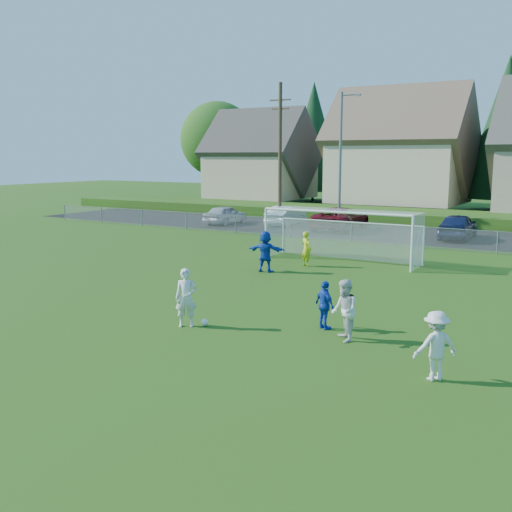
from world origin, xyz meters
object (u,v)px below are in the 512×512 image
Objects in this scene: car_e at (458,226)px; player_blue_a at (325,305)px; player_blue_b at (265,251)px; soccer_goal at (343,227)px; player_white_a at (186,298)px; car_b at (286,216)px; player_white_c at (436,346)px; car_c at (341,219)px; car_a at (225,215)px; goalkeeper at (306,249)px; player_white_b at (344,310)px; soccer_ball at (205,322)px.

player_blue_a is at bearing 89.74° from car_e.
player_blue_b is 4.68m from soccer_goal.
player_white_a is at bearing 80.70° from car_e.
car_b is at bearing -73.34° from player_blue_b.
player_white_c is 27.63m from car_c.
player_white_c is 31.84m from car_a.
player_white_a is at bearing 120.84° from goalkeeper.
player_blue_a is 26.31m from car_b.
car_b is at bearing -7.91° from car_e.
car_e reaches higher than player_blue_a.
car_e is at bearing 173.90° from car_c.
car_b is at bearing 78.03° from player_white_a.
player_white_b reaches higher than goalkeeper.
player_white_b is 1.19× the size of player_blue_a.
car_b is (-7.59, 15.96, -0.20)m from player_blue_b.
car_e is at bearing -177.64° from car_a.
player_white_b is 27.43m from car_b.
car_b is at bearing -34.74° from goalkeeper.
player_blue_b is 0.24× the size of soccer_goal.
car_b is at bearing -97.14° from player_white_c.
soccer_ball is 0.93m from player_white_a.
car_a is at bearing -18.99° from player_blue_a.
soccer_goal is at bearing 94.02° from soccer_ball.
car_a is at bearing 4.46° from car_c.
soccer_ball is 0.04× the size of car_c.
player_blue_b is (-2.25, 8.51, 0.03)m from player_white_a.
player_blue_b reaches higher than car_a.
car_e is (-2.03, 22.35, -0.07)m from player_white_b.
car_c is (8.74, 1.03, 0.09)m from car_a.
car_b is (-14.38, 23.36, -0.15)m from player_white_b.
car_b is (-10.27, 24.17, 0.59)m from soccer_ball.
player_white_c is at bearing 128.23° from player_blue_b.
car_a is 4.52m from car_b.
player_white_c is 0.89× the size of player_blue_b.
player_white_b is 10.05m from player_blue_b.
soccer_ball is at bearing -85.98° from soccer_goal.
soccer_ball is 7.07m from player_white_c.
soccer_goal is at bearing 143.89° from car_a.
car_e reaches higher than car_c.
soccer_ball is 24.38m from car_c.
player_blue_b is at bearing 99.07° from car_c.
car_c is 0.76× the size of soccer_goal.
goalkeeper is 0.35× the size of car_e.
car_b is at bearing 113.03° from soccer_ball.
car_e is at bearing 74.60° from soccer_goal.
car_e is 0.62× the size of soccer_goal.
player_white_a is 26.93m from car_a.
player_blue_a is 27.54m from car_a.
soccer_goal is at bearing 111.39° from car_c.
player_white_c is (7.42, -0.51, -0.07)m from player_white_a.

